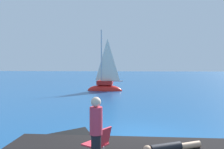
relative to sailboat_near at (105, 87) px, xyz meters
name	(u,v)px	position (x,y,z in m)	size (l,w,h in m)	color
ground_plane	(142,136)	(3.26, -15.91, -0.39)	(160.00, 160.00, 0.00)	navy
boulder_inland	(70,147)	(0.68, -17.42, -0.39)	(1.46, 1.16, 0.80)	black
sailboat_near	(105,87)	(0.00, 0.00, 0.00)	(3.92, 1.56, 7.18)	red
person_sunbather	(170,147)	(3.85, -19.24, 0.32)	(1.64, 0.90, 0.25)	black
person_standing	(96,131)	(2.05, -20.51, 1.07)	(0.28, 0.28, 1.62)	black
beach_chair	(99,141)	(2.03, -19.89, 0.65)	(0.76, 0.72, 0.80)	#E03342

